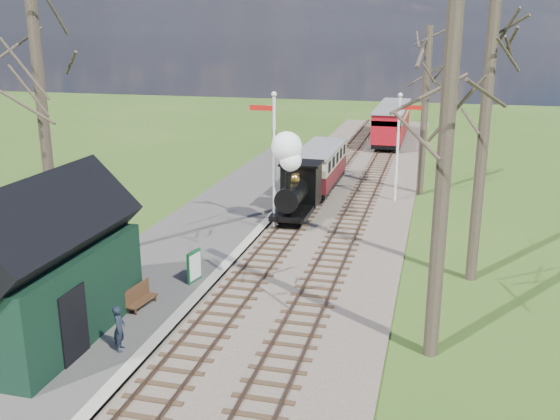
{
  "coord_description": "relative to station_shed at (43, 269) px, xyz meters",
  "views": [
    {
      "loc": [
        6.31,
        -10.29,
        8.79
      ],
      "look_at": [
        0.15,
        13.71,
        1.6
      ],
      "focal_mm": 40.0,
      "sensor_mm": 36.0,
      "label": 1
    }
  ],
  "objects": [
    {
      "name": "coach",
      "position": [
        4.3,
        19.32,
        -0.8
      ],
      "size": [
        2.02,
        6.92,
        2.13
      ],
      "color": "black",
      "rests_on": "ground"
    },
    {
      "name": "ballast_bed",
      "position": [
        5.6,
        18.0,
        -2.22
      ],
      "size": [
        8.0,
        60.0,
        0.1
      ],
      "primitive_type": "cube",
      "color": "brown",
      "rests_on": "ground"
    },
    {
      "name": "locomotive",
      "position": [
        4.29,
        13.26,
        -0.26
      ],
      "size": [
        1.73,
        4.04,
        4.33
      ],
      "color": "black",
      "rests_on": "ground"
    },
    {
      "name": "semaphore_far",
      "position": [
        8.67,
        18.0,
        1.08
      ],
      "size": [
        1.22,
        0.24,
        5.72
      ],
      "color": "silver",
      "rests_on": "ground"
    },
    {
      "name": "sign_board",
      "position": [
        2.58,
        4.85,
        -1.5
      ],
      "size": [
        0.25,
        0.77,
        1.13
      ],
      "color": "#104B24",
      "rests_on": "platform"
    },
    {
      "name": "bench",
      "position": [
        1.65,
        2.43,
        -1.72
      ],
      "size": [
        0.55,
        1.34,
        0.74
      ],
      "color": "#472C19",
      "rests_on": "platform"
    },
    {
      "name": "red_carriage_b",
      "position": [
        6.9,
        39.09,
        -0.63
      ],
      "size": [
        2.29,
        5.66,
        2.41
      ],
      "color": "black",
      "rests_on": "ground"
    },
    {
      "name": "track_near",
      "position": [
        4.3,
        18.0,
        -2.17
      ],
      "size": [
        1.6,
        60.0,
        0.15
      ],
      "color": "brown",
      "rests_on": "ground"
    },
    {
      "name": "coping_strip",
      "position": [
        3.1,
        10.0,
        -2.16
      ],
      "size": [
        0.4,
        44.0,
        0.21
      ],
      "primitive_type": "cube",
      "color": "#B2AD9E",
      "rests_on": "ground"
    },
    {
      "name": "semaphore_near",
      "position": [
        3.53,
        12.0,
        1.35
      ],
      "size": [
        1.22,
        0.24,
        6.22
      ],
      "color": "silver",
      "rests_on": "ground"
    },
    {
      "name": "bare_trees",
      "position": [
        5.63,
        6.1,
        2.94
      ],
      "size": [
        15.51,
        22.39,
        12.0
      ],
      "color": "#382D23",
      "rests_on": "ground"
    },
    {
      "name": "person",
      "position": [
        2.43,
        -0.28,
        -1.41
      ],
      "size": [
        0.42,
        0.54,
        1.32
      ],
      "primitive_type": "imported",
      "rotation": [
        0.0,
        0.0,
        1.82
      ],
      "color": "#1C2432",
      "rests_on": "platform"
    },
    {
      "name": "station_shed",
      "position": [
        0.0,
        0.0,
        0.0
      ],
      "size": [
        3.25,
        6.3,
        4.78
      ],
      "color": "black",
      "rests_on": "platform"
    },
    {
      "name": "distant_hills",
      "position": [
        5.7,
        60.38,
        -18.47
      ],
      "size": [
        114.4,
        48.0,
        22.02
      ],
      "color": "#385B23",
      "rests_on": "ground"
    },
    {
      "name": "platform",
      "position": [
        0.8,
        10.0,
        -2.17
      ],
      "size": [
        5.0,
        44.0,
        0.2
      ],
      "primitive_type": "cube",
      "color": "#474442",
      "rests_on": "ground"
    },
    {
      "name": "red_carriage_a",
      "position": [
        6.9,
        33.59,
        -0.63
      ],
      "size": [
        2.29,
        5.66,
        2.41
      ],
      "color": "black",
      "rests_on": "ground"
    },
    {
      "name": "fence_line",
      "position": [
        4.6,
        32.0,
        -1.72
      ],
      "size": [
        12.6,
        0.08,
        1.0
      ],
      "color": "slate",
      "rests_on": "ground"
    },
    {
      "name": "track_far",
      "position": [
        6.9,
        18.0,
        -2.17
      ],
      "size": [
        1.6,
        60.0,
        0.15
      ],
      "color": "brown",
      "rests_on": "ground"
    }
  ]
}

